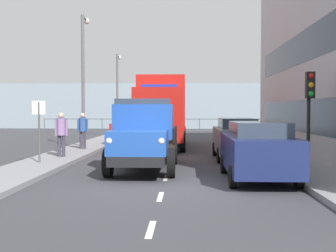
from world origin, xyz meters
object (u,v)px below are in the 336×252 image
(pedestrian_with_bag, at_px, (61,131))
(lamp_post_far, at_px, (118,87))
(lorry_cargo_red, at_px, (162,110))
(pedestrian_by_lamp, at_px, (61,129))
(traffic_light_near, at_px, (310,98))
(street_sign, at_px, (39,120))
(car_navy_kerbside_near, at_px, (258,150))
(pedestrian_in_dark_coat, at_px, (83,128))
(truck_vintage_blue, at_px, (144,136))
(lamp_post_promenade, at_px, (84,69))
(car_red_oppositeside_0, at_px, (130,129))
(car_grey_kerbside_1, at_px, (236,138))

(pedestrian_with_bag, height_order, lamp_post_far, lamp_post_far)
(lorry_cargo_red, height_order, pedestrian_by_lamp, lorry_cargo_red)
(traffic_light_near, xyz_separation_m, street_sign, (9.52, -0.65, -0.79))
(car_navy_kerbside_near, height_order, pedestrian_in_dark_coat, pedestrian_in_dark_coat)
(truck_vintage_blue, xyz_separation_m, lorry_cargo_red, (-0.11, -9.34, 0.90))
(lamp_post_promenade, bearing_deg, car_red_oppositeside_0, -124.49)
(car_red_oppositeside_0, distance_m, street_sign, 10.23)
(lorry_cargo_red, xyz_separation_m, pedestrian_by_lamp, (4.32, 4.56, -0.87))
(lamp_post_promenade, height_order, lamp_post_far, lamp_post_promenade)
(traffic_light_near, bearing_deg, pedestrian_in_dark_coat, -33.37)
(truck_vintage_blue, relative_size, lorry_cargo_red, 0.69)
(traffic_light_near, bearing_deg, street_sign, -3.88)
(pedestrian_with_bag, bearing_deg, lamp_post_far, -90.02)
(truck_vintage_blue, bearing_deg, pedestrian_by_lamp, -48.67)
(lorry_cargo_red, distance_m, car_grey_kerbside_1, 6.74)
(truck_vintage_blue, bearing_deg, lamp_post_promenade, -63.88)
(truck_vintage_blue, height_order, lamp_post_far, lamp_post_far)
(pedestrian_with_bag, bearing_deg, car_red_oppositeside_0, -102.41)
(truck_vintage_blue, xyz_separation_m, car_navy_kerbside_near, (-3.52, 1.68, -0.28))
(lamp_post_promenade, bearing_deg, truck_vintage_blue, 116.12)
(car_navy_kerbside_near, height_order, car_red_oppositeside_0, same)
(pedestrian_by_lamp, height_order, street_sign, street_sign)
(lamp_post_promenade, bearing_deg, street_sign, 90.28)
(truck_vintage_blue, bearing_deg, street_sign, -15.19)
(car_grey_kerbside_1, xyz_separation_m, traffic_light_near, (-2.09, 3.23, 1.58))
(lamp_post_promenade, bearing_deg, pedestrian_in_dark_coat, 101.23)
(car_navy_kerbside_near, distance_m, lamp_post_far, 20.69)
(pedestrian_by_lamp, bearing_deg, car_grey_kerbside_1, 171.68)
(pedestrian_in_dark_coat, relative_size, traffic_light_near, 0.55)
(lamp_post_far, bearing_deg, truck_vintage_blue, 101.84)
(car_grey_kerbside_1, height_order, lamp_post_promenade, lamp_post_promenade)
(pedestrian_by_lamp, height_order, traffic_light_near, traffic_light_near)
(truck_vintage_blue, relative_size, lamp_post_promenade, 0.82)
(lorry_cargo_red, xyz_separation_m, pedestrian_with_bag, (3.79, 6.36, -0.86))
(car_grey_kerbside_1, relative_size, lamp_post_promenade, 0.61)
(car_red_oppositeside_0, relative_size, pedestrian_by_lamp, 2.58)
(car_navy_kerbside_near, bearing_deg, pedestrian_with_bag, -32.99)
(lamp_post_promenade, bearing_deg, car_navy_kerbside_near, 127.46)
(car_red_oppositeside_0, bearing_deg, pedestrian_in_dark_coat, 68.98)
(lorry_cargo_red, relative_size, car_grey_kerbside_1, 1.94)
(pedestrian_in_dark_coat, height_order, traffic_light_near, traffic_light_near)
(lamp_post_far, bearing_deg, lorry_cargo_red, 114.85)
(car_navy_kerbside_near, height_order, lamp_post_promenade, lamp_post_promenade)
(truck_vintage_blue, distance_m, lorry_cargo_red, 9.39)
(car_navy_kerbside_near, height_order, lamp_post_far, lamp_post_far)
(pedestrian_in_dark_coat, relative_size, street_sign, 0.78)
(pedestrian_in_dark_coat, relative_size, lamp_post_promenade, 0.26)
(traffic_light_near, height_order, lamp_post_promenade, lamp_post_promenade)
(truck_vintage_blue, distance_m, street_sign, 4.10)
(car_red_oppositeside_0, distance_m, pedestrian_by_lamp, 6.70)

